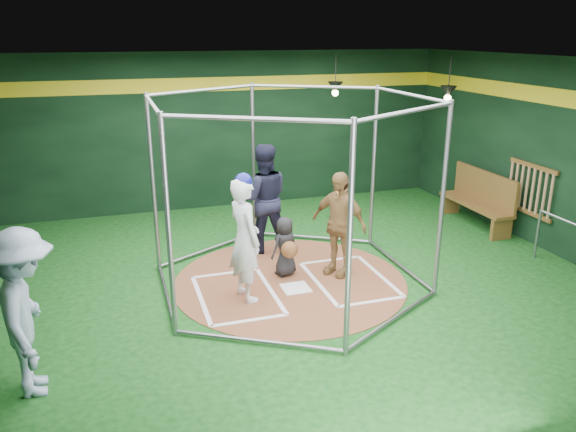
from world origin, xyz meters
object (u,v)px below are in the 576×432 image
object	(u,v)px
visitor_leopard	(339,224)
umpire	(263,198)
dugout_bench	(479,198)
batter_figure	(245,238)

from	to	relation	value
visitor_leopard	umpire	size ratio (longest dim) A/B	0.88
visitor_leopard	umpire	xyz separation A→B (m)	(-0.90, 1.40, 0.12)
visitor_leopard	dugout_bench	world-z (taller)	visitor_leopard
batter_figure	umpire	distance (m)	1.98
batter_figure	dugout_bench	bearing A→B (deg)	18.67
umpire	dugout_bench	xyz separation A→B (m)	(4.68, 0.02, -0.42)
batter_figure	umpire	size ratio (longest dim) A/B	0.98
batter_figure	umpire	bearing A→B (deg)	66.75
batter_figure	dugout_bench	size ratio (longest dim) A/B	0.99
visitor_leopard	umpire	distance (m)	1.67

